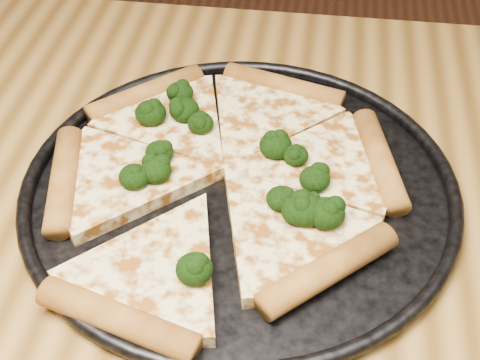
# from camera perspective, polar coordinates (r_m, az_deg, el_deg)

# --- Properties ---
(dining_table) EXTENTS (1.20, 0.90, 0.75)m
(dining_table) POSITION_cam_1_polar(r_m,az_deg,el_deg) (0.67, -6.51, -12.27)
(dining_table) COLOR olive
(dining_table) RESTS_ON ground
(pizza_pan) EXTENTS (0.41, 0.41, 0.02)m
(pizza_pan) POSITION_cam_1_polar(r_m,az_deg,el_deg) (0.65, 0.00, -0.53)
(pizza_pan) COLOR black
(pizza_pan) RESTS_ON dining_table
(pizza) EXTENTS (0.35, 0.39, 0.03)m
(pizza) POSITION_cam_1_polar(r_m,az_deg,el_deg) (0.65, -1.56, 0.52)
(pizza) COLOR #F5E596
(pizza) RESTS_ON pizza_pan
(broccoli_florets) EXTENTS (0.22, 0.26, 0.03)m
(broccoli_florets) POSITION_cam_1_polar(r_m,az_deg,el_deg) (0.63, -0.43, 0.96)
(broccoli_florets) COLOR black
(broccoli_florets) RESTS_ON pizza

